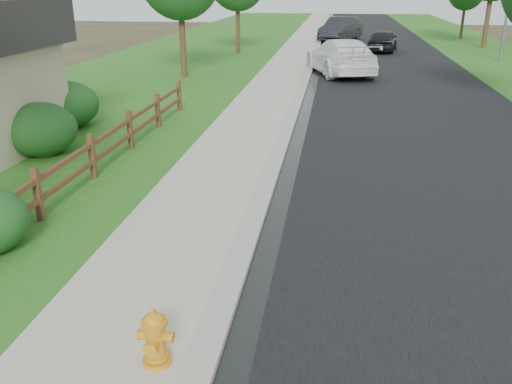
% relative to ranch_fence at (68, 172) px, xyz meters
% --- Properties ---
extents(road, '(8.00, 90.00, 0.02)m').
position_rel_ranch_fence_xyz_m(road, '(8.20, 28.60, -0.61)').
color(road, black).
rests_on(road, ground).
extents(curb, '(0.40, 90.00, 0.12)m').
position_rel_ranch_fence_xyz_m(curb, '(4.00, 28.60, -0.56)').
color(curb, '#99958B').
rests_on(curb, ground).
extents(wet_gutter, '(0.50, 90.00, 0.00)m').
position_rel_ranch_fence_xyz_m(wet_gutter, '(4.35, 28.60, -0.60)').
color(wet_gutter, black).
rests_on(wet_gutter, road).
extents(sidewalk, '(2.20, 90.00, 0.10)m').
position_rel_ranch_fence_xyz_m(sidewalk, '(2.70, 28.60, -0.57)').
color(sidewalk, '#B0A799').
rests_on(sidewalk, ground).
extents(grass_strip, '(1.60, 90.00, 0.06)m').
position_rel_ranch_fence_xyz_m(grass_strip, '(0.80, 28.60, -0.59)').
color(grass_strip, '#1D5718').
rests_on(grass_strip, ground).
extents(lawn_near, '(9.00, 90.00, 0.04)m').
position_rel_ranch_fence_xyz_m(lawn_near, '(-4.40, 28.60, -0.60)').
color(lawn_near, '#1D5718').
rests_on(lawn_near, ground).
extents(verge_far, '(6.00, 90.00, 0.04)m').
position_rel_ranch_fence_xyz_m(verge_far, '(15.10, 28.60, -0.60)').
color(verge_far, '#1D5718').
rests_on(verge_far, ground).
extents(ranch_fence, '(0.12, 16.92, 1.10)m').
position_rel_ranch_fence_xyz_m(ranch_fence, '(0.00, 0.00, 0.00)').
color(ranch_fence, '#4F321A').
rests_on(ranch_fence, ground).
extents(fire_hydrant, '(0.47, 0.38, 0.74)m').
position_rel_ranch_fence_xyz_m(fire_hydrant, '(3.50, -4.94, -0.18)').
color(fire_hydrant, '#C07F16').
rests_on(fire_hydrant, sidewalk).
extents(white_suv, '(3.96, 6.33, 1.71)m').
position_rel_ranch_fence_xyz_m(white_suv, '(5.60, 17.60, 0.26)').
color(white_suv, white).
rests_on(white_suv, road).
extents(dark_car_mid, '(2.32, 4.40, 1.43)m').
position_rel_ranch_fence_xyz_m(dark_car_mid, '(8.34, 27.58, 0.12)').
color(dark_car_mid, black).
rests_on(dark_car_mid, road).
extents(dark_car_far, '(3.53, 5.72, 1.78)m').
position_rel_ranch_fence_xyz_m(dark_car_far, '(5.60, 33.85, 0.29)').
color(dark_car_far, black).
rests_on(dark_car_far, road).
extents(boulder, '(1.13, 0.94, 0.67)m').
position_rel_ranch_fence_xyz_m(boulder, '(-2.08, 2.66, -0.28)').
color(boulder, brown).
rests_on(boulder, ground).
extents(shrub_c, '(2.50, 2.50, 1.40)m').
position_rel_ranch_fence_xyz_m(shrub_c, '(-2.18, 2.85, 0.08)').
color(shrub_c, '#1D4A1A').
rests_on(shrub_c, ground).
extents(shrub_d, '(2.83, 2.83, 1.48)m').
position_rel_ranch_fence_xyz_m(shrub_d, '(-2.90, 5.62, 0.12)').
color(shrub_d, '#1D4A1A').
rests_on(shrub_d, ground).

